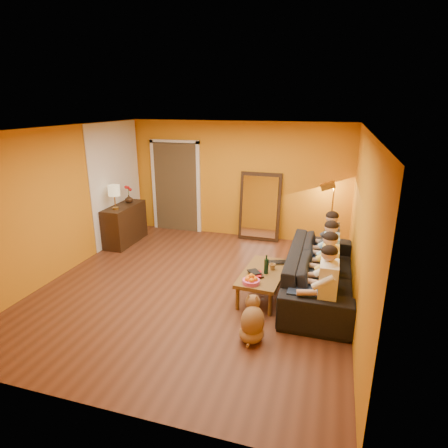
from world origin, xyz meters
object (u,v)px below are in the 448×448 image
(mirror_frame, at_px, (260,207))
(wine_bottle, at_px, (266,264))
(dog, at_px, (253,319))
(laptop, at_px, (278,263))
(person_mid_left, at_px, (329,272))
(tumbler, at_px, (272,267))
(table_lamp, at_px, (115,197))
(sofa, at_px, (320,272))
(person_mid_right, at_px, (330,257))
(vase, at_px, (129,199))
(person_far_left, at_px, (328,289))
(floor_lamp, at_px, (331,218))
(person_far_right, at_px, (331,245))
(coffee_table, at_px, (263,284))
(sideboard, at_px, (125,224))

(mirror_frame, relative_size, wine_bottle, 4.90)
(dog, bearing_deg, laptop, 82.08)
(person_mid_left, relative_size, tumbler, 11.85)
(table_lamp, bearing_deg, tumbler, -17.22)
(sofa, xyz_separation_m, person_mid_right, (0.13, 0.10, 0.23))
(sofa, distance_m, laptop, 0.68)
(mirror_frame, height_order, vase, mirror_frame)
(dog, distance_m, person_far_left, 1.08)
(floor_lamp, distance_m, person_far_right, 1.33)
(wine_bottle, height_order, laptop, wine_bottle)
(person_far_left, distance_m, tumbler, 1.18)
(table_lamp, xyz_separation_m, sofa, (4.24, -0.87, -0.73))
(coffee_table, distance_m, wine_bottle, 0.37)
(sofa, bearing_deg, tumbler, 105.92)
(floor_lamp, xyz_separation_m, laptop, (-0.78, -1.95, -0.29))
(person_mid_left, bearing_deg, person_far_left, -90.00)
(floor_lamp, distance_m, vase, 4.38)
(vase, bearing_deg, floor_lamp, 7.22)
(person_mid_left, bearing_deg, coffee_table, 173.16)
(tumbler, bearing_deg, dog, -91.38)
(laptop, bearing_deg, person_far_left, -70.84)
(floor_lamp, bearing_deg, person_far_left, -89.03)
(mirror_frame, distance_m, vase, 2.92)
(person_far_right, xyz_separation_m, vase, (-4.37, 0.77, 0.33))
(table_lamp, bearing_deg, mirror_frame, 26.32)
(sideboard, xyz_separation_m, person_far_left, (4.37, -2.17, 0.18))
(wine_bottle, bearing_deg, person_mid_left, -4.18)
(person_mid_right, bearing_deg, coffee_table, -156.47)
(tumbler, bearing_deg, person_mid_left, -15.34)
(vase, bearing_deg, sideboard, -90.00)
(floor_lamp, xyz_separation_m, tumbler, (-0.84, -2.18, -0.25))
(floor_lamp, bearing_deg, person_far_right, -88.31)
(floor_lamp, relative_size, dog, 2.41)
(coffee_table, bearing_deg, laptop, 66.37)
(person_mid_right, bearing_deg, vase, 163.15)
(person_far_left, xyz_separation_m, tumbler, (-0.87, 0.79, -0.14))
(person_far_left, xyz_separation_m, laptop, (-0.81, 1.02, -0.18))
(person_mid_left, bearing_deg, person_mid_right, 90.00)
(dog, bearing_deg, wine_bottle, 87.44)
(sofa, relative_size, person_mid_left, 2.13)
(person_far_left, distance_m, person_mid_right, 1.10)
(mirror_frame, relative_size, person_far_left, 1.25)
(person_far_left, bearing_deg, table_lamp, 156.79)
(coffee_table, relative_size, laptop, 3.41)
(person_mid_left, height_order, wine_bottle, person_mid_left)
(dog, height_order, person_mid_right, person_mid_right)
(coffee_table, distance_m, person_mid_left, 1.07)
(person_mid_right, relative_size, laptop, 3.41)
(dog, height_order, wine_bottle, wine_bottle)
(sideboard, height_order, coffee_table, sideboard)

